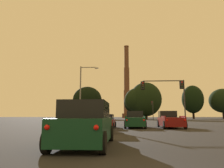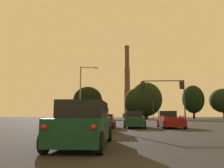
% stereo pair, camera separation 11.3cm
% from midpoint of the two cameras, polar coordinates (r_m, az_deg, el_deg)
% --- Properties ---
extents(suv_left_lane_second, '(2.32, 4.98, 1.86)m').
position_cam_midpoint_polar(suv_left_lane_second, '(17.43, -3.95, -9.49)').
color(suv_left_lane_second, gray).
rests_on(suv_left_lane_second, ground_plane).
extents(hatchback_left_lane_front, '(2.00, 4.14, 1.44)m').
position_cam_midpoint_polar(hatchback_left_lane_front, '(23.26, -1.74, -9.80)').
color(hatchback_left_lane_front, maroon).
rests_on(hatchback_left_lane_front, ground_plane).
extents(pickup_truck_right_lane_front, '(2.26, 5.53, 1.82)m').
position_cam_midpoint_polar(pickup_truck_right_lane_front, '(24.57, 14.74, -9.13)').
color(pickup_truck_right_lane_front, maroon).
rests_on(pickup_truck_right_lane_front, ground_plane).
extents(pickup_truck_center_lane_front, '(2.36, 5.57, 1.82)m').
position_cam_midpoint_polar(pickup_truck_center_lane_front, '(24.41, 5.90, -9.37)').
color(pickup_truck_center_lane_front, '#0F3823').
rests_on(pickup_truck_center_lane_front, ground_plane).
extents(suv_left_lane_third, '(2.12, 4.91, 1.86)m').
position_cam_midpoint_polar(suv_left_lane_third, '(9.45, -7.22, -10.40)').
color(suv_left_lane_third, '#0F3823').
rests_on(suv_left_lane_third, ground_plane).
extents(traffic_light_overhead_right, '(6.39, 0.50, 6.44)m').
position_cam_midpoint_polar(traffic_light_overhead_right, '(32.69, 14.75, -1.58)').
color(traffic_light_overhead_right, '#2D2D30').
rests_on(traffic_light_overhead_right, ground_plane).
extents(traffic_light_far_right, '(0.78, 0.50, 5.80)m').
position_cam_midpoint_polar(traffic_light_far_right, '(66.90, 10.48, -6.04)').
color(traffic_light_far_right, '#2D2D30').
rests_on(traffic_light_far_right, ground_plane).
extents(street_lamp, '(2.88, 0.36, 8.88)m').
position_cam_midpoint_polar(street_lamp, '(33.67, -7.66, -1.23)').
color(street_lamp, slate).
rests_on(street_lamp, ground_plane).
extents(smokestack, '(6.60, 6.60, 48.60)m').
position_cam_midpoint_polar(smokestack, '(144.96, 3.87, -1.30)').
color(smokestack, '#523427').
rests_on(smokestack, ground_plane).
extents(treeline_far_left, '(12.42, 11.18, 14.46)m').
position_cam_midpoint_polar(treeline_far_left, '(86.83, 8.76, -3.96)').
color(treeline_far_left, black).
rests_on(treeline_far_left, ground_plane).
extents(treeline_center_right, '(10.10, 9.09, 11.88)m').
position_cam_midpoint_polar(treeline_center_right, '(92.78, 6.23, -4.80)').
color(treeline_center_right, black).
rests_on(treeline_center_right, ground_plane).
extents(treeline_far_right, '(11.66, 10.49, 13.08)m').
position_cam_midpoint_polar(treeline_far_right, '(106.18, 26.96, -3.91)').
color(treeline_far_right, black).
rests_on(treeline_far_right, ground_plane).
extents(treeline_right_mid, '(9.13, 8.22, 14.30)m').
position_cam_midpoint_polar(treeline_right_mid, '(99.56, 20.30, -3.77)').
color(treeline_right_mid, black).
rests_on(treeline_right_mid, ground_plane).
extents(treeline_left_mid, '(10.57, 9.51, 12.40)m').
position_cam_midpoint_polar(treeline_left_mid, '(87.01, 6.75, -4.15)').
color(treeline_left_mid, black).
rests_on(treeline_left_mid, ground_plane).
extents(treeline_center_left, '(13.05, 11.74, 14.47)m').
position_cam_midpoint_polar(treeline_center_left, '(99.27, -6.52, -4.24)').
color(treeline_center_left, black).
rests_on(treeline_center_left, ground_plane).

